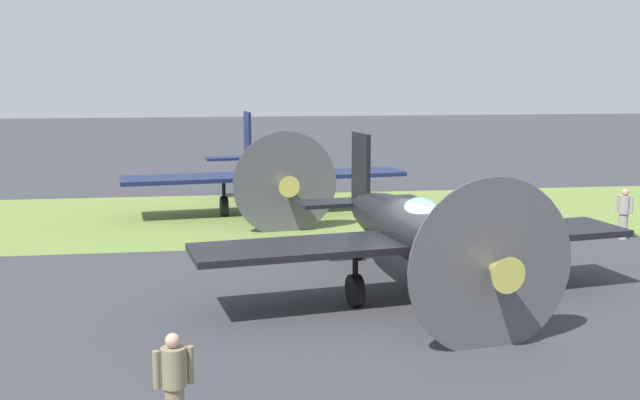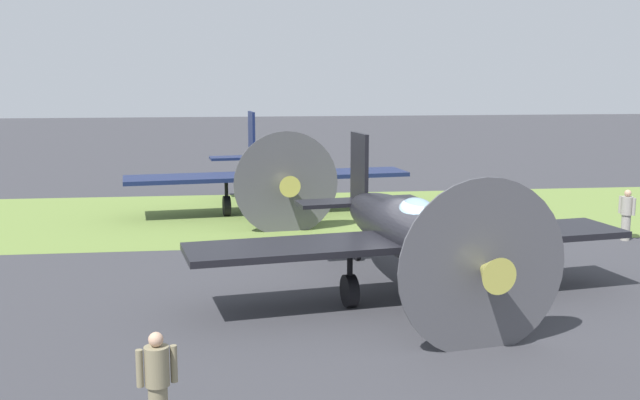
% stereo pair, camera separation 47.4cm
% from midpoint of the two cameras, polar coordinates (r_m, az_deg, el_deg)
% --- Properties ---
extents(ground_plane, '(160.00, 160.00, 0.00)m').
position_cam_midpoint_polar(ground_plane, '(19.29, 7.98, -7.51)').
color(ground_plane, '#38383D').
extents(grass_verge, '(120.00, 11.00, 0.01)m').
position_cam_midpoint_polar(grass_verge, '(30.52, 2.30, -1.07)').
color(grass_verge, olive).
rests_on(grass_verge, ground).
extents(airplane_lead, '(11.40, 9.07, 4.03)m').
position_cam_midpoint_polar(airplane_lead, '(19.27, 7.37, -2.33)').
color(airplane_lead, black).
rests_on(airplane_lead, ground).
extents(airplane_wingman, '(11.44, 9.08, 4.05)m').
position_cam_midpoint_polar(airplane_wingman, '(30.79, -3.54, 2.20)').
color(airplane_wingman, '#141E47').
rests_on(airplane_wingman, ground).
extents(ground_crew_chief, '(0.61, 0.38, 1.73)m').
position_cam_midpoint_polar(ground_crew_chief, '(12.24, -10.93, -13.29)').
color(ground_crew_chief, '#847A5B').
rests_on(ground_crew_chief, ground).
extents(ground_crew_mechanic, '(0.38, 0.58, 1.73)m').
position_cam_midpoint_polar(ground_crew_mechanic, '(27.76, 22.38, -0.96)').
color(ground_crew_mechanic, '#9E998E').
rests_on(ground_crew_mechanic, ground).
extents(fuel_drum, '(0.60, 0.60, 0.90)m').
position_cam_midpoint_polar(fuel_drum, '(29.10, 12.14, -0.91)').
color(fuel_drum, maroon).
rests_on(fuel_drum, ground).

